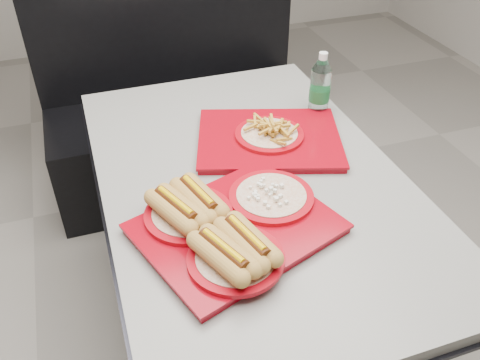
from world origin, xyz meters
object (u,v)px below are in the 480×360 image
object	(u,v)px
diner_table	(251,216)
tray_far	(269,136)
tray_near	(229,224)
water_bottle	(320,88)
booth_bench	(178,108)

from	to	relation	value
diner_table	tray_far	size ratio (longest dim) A/B	2.54
tray_near	tray_far	distance (m)	0.46
tray_far	water_bottle	world-z (taller)	water_bottle
diner_table	tray_near	world-z (taller)	tray_near
tray_near	tray_far	world-z (taller)	tray_near
tray_near	water_bottle	size ratio (longest dim) A/B	2.51
booth_bench	water_bottle	world-z (taller)	booth_bench
diner_table	tray_far	world-z (taller)	tray_far
booth_bench	tray_far	bearing A→B (deg)	-82.90
booth_bench	water_bottle	distance (m)	1.00
diner_table	tray_far	bearing A→B (deg)	52.18
tray_far	water_bottle	bearing A→B (deg)	28.02
diner_table	tray_near	size ratio (longest dim) A/B	2.41
tray_far	tray_near	bearing A→B (deg)	-124.62
diner_table	booth_bench	bearing A→B (deg)	90.00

